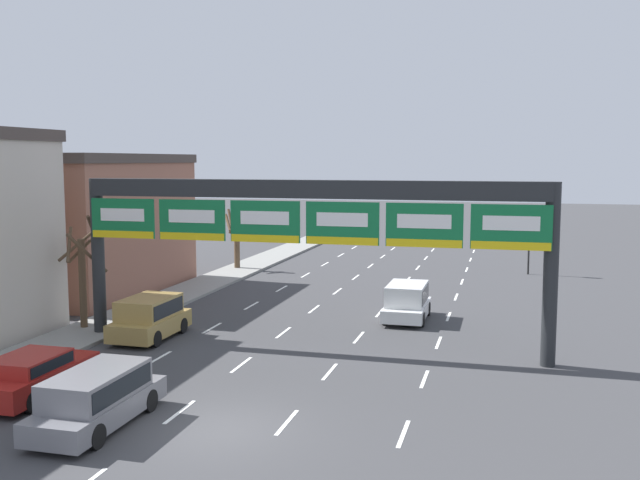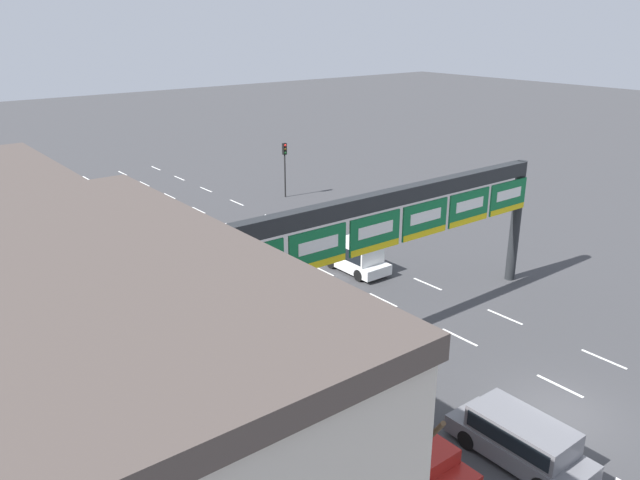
{
  "view_description": "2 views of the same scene",
  "coord_description": "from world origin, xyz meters",
  "px_view_note": "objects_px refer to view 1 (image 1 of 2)",
  "views": [
    {
      "loc": [
        7.5,
        -17.5,
        7.37
      ],
      "look_at": [
        0.21,
        10.11,
        4.15
      ],
      "focal_mm": 40.0,
      "sensor_mm": 36.0,
      "label": 1
    },
    {
      "loc": [
        -18.67,
        -9.79,
        13.56
      ],
      "look_at": [
        0.33,
        14.55,
        2.55
      ],
      "focal_mm": 35.0,
      "sensor_mm": 36.0,
      "label": 2
    }
  ],
  "objects_px": {
    "tree_bare_second": "(83,270)",
    "tree_bare_third": "(236,236)",
    "sign_gantry": "(305,216)",
    "traffic_light_near_gantry": "(530,226)",
    "suv_white": "(407,300)",
    "car_red": "(34,374)",
    "suv_gold": "(150,316)",
    "suv_grey": "(97,395)"
  },
  "relations": [
    {
      "from": "tree_bare_second",
      "to": "tree_bare_third",
      "type": "height_order",
      "value": "tree_bare_second"
    },
    {
      "from": "sign_gantry",
      "to": "traffic_light_near_gantry",
      "type": "height_order",
      "value": "sign_gantry"
    },
    {
      "from": "suv_white",
      "to": "tree_bare_second",
      "type": "height_order",
      "value": "tree_bare_second"
    },
    {
      "from": "sign_gantry",
      "to": "suv_white",
      "type": "xyz_separation_m",
      "value": [
        3.13,
        6.11,
        -4.3
      ]
    },
    {
      "from": "traffic_light_near_gantry",
      "to": "car_red",
      "type": "bearing_deg",
      "value": -118.27
    },
    {
      "from": "suv_gold",
      "to": "suv_white",
      "type": "bearing_deg",
      "value": 32.02
    },
    {
      "from": "traffic_light_near_gantry",
      "to": "tree_bare_third",
      "type": "relative_size",
      "value": 1.1
    },
    {
      "from": "sign_gantry",
      "to": "traffic_light_near_gantry",
      "type": "relative_size",
      "value": 4.28
    },
    {
      "from": "suv_gold",
      "to": "tree_bare_third",
      "type": "height_order",
      "value": "tree_bare_third"
    },
    {
      "from": "traffic_light_near_gantry",
      "to": "tree_bare_second",
      "type": "bearing_deg",
      "value": -132.55
    },
    {
      "from": "suv_gold",
      "to": "tree_bare_second",
      "type": "distance_m",
      "value": 3.9
    },
    {
      "from": "tree_bare_third",
      "to": "tree_bare_second",
      "type": "bearing_deg",
      "value": -90.13
    },
    {
      "from": "tree_bare_third",
      "to": "suv_grey",
      "type": "bearing_deg",
      "value": -76.23
    },
    {
      "from": "suv_white",
      "to": "traffic_light_near_gantry",
      "type": "xyz_separation_m",
      "value": [
        5.78,
        15.24,
        2.18
      ]
    },
    {
      "from": "sign_gantry",
      "to": "tree_bare_third",
      "type": "bearing_deg",
      "value": 118.88
    },
    {
      "from": "tree_bare_second",
      "to": "sign_gantry",
      "type": "bearing_deg",
      "value": -3.35
    },
    {
      "from": "suv_white",
      "to": "suv_gold",
      "type": "bearing_deg",
      "value": -147.98
    },
    {
      "from": "suv_gold",
      "to": "tree_bare_third",
      "type": "distance_m",
      "value": 18.73
    },
    {
      "from": "sign_gantry",
      "to": "traffic_light_near_gantry",
      "type": "bearing_deg",
      "value": 67.37
    },
    {
      "from": "tree_bare_third",
      "to": "traffic_light_near_gantry",
      "type": "bearing_deg",
      "value": 9.01
    },
    {
      "from": "suv_grey",
      "to": "tree_bare_third",
      "type": "relative_size",
      "value": 1.19
    },
    {
      "from": "suv_grey",
      "to": "tree_bare_second",
      "type": "relative_size",
      "value": 0.96
    },
    {
      "from": "sign_gantry",
      "to": "suv_gold",
      "type": "relative_size",
      "value": 4.69
    },
    {
      "from": "sign_gantry",
      "to": "suv_gold",
      "type": "xyz_separation_m",
      "value": [
        -6.69,
        -0.03,
        -4.27
      ]
    },
    {
      "from": "sign_gantry",
      "to": "suv_gold",
      "type": "height_order",
      "value": "sign_gantry"
    },
    {
      "from": "car_red",
      "to": "suv_gold",
      "type": "bearing_deg",
      "value": 90.29
    },
    {
      "from": "suv_gold",
      "to": "traffic_light_near_gantry",
      "type": "distance_m",
      "value": 26.56
    },
    {
      "from": "suv_grey",
      "to": "traffic_light_near_gantry",
      "type": "bearing_deg",
      "value": 68.2
    },
    {
      "from": "suv_grey",
      "to": "traffic_light_near_gantry",
      "type": "xyz_separation_m",
      "value": [
        12.25,
        30.63,
        2.23
      ]
    },
    {
      "from": "car_red",
      "to": "suv_white",
      "type": "bearing_deg",
      "value": 54.45
    },
    {
      "from": "suv_white",
      "to": "tree_bare_second",
      "type": "relative_size",
      "value": 0.81
    },
    {
      "from": "suv_gold",
      "to": "car_red",
      "type": "distance_m",
      "value": 7.55
    },
    {
      "from": "car_red",
      "to": "tree_bare_second",
      "type": "height_order",
      "value": "tree_bare_second"
    },
    {
      "from": "suv_grey",
      "to": "sign_gantry",
      "type": "bearing_deg",
      "value": 70.16
    },
    {
      "from": "suv_grey",
      "to": "tree_bare_second",
      "type": "bearing_deg",
      "value": 124.59
    },
    {
      "from": "sign_gantry",
      "to": "suv_gold",
      "type": "distance_m",
      "value": 7.94
    },
    {
      "from": "car_red",
      "to": "tree_bare_third",
      "type": "relative_size",
      "value": 1.12
    },
    {
      "from": "suv_grey",
      "to": "tree_bare_second",
      "type": "xyz_separation_m",
      "value": [
        -6.81,
        9.87,
        1.77
      ]
    },
    {
      "from": "sign_gantry",
      "to": "car_red",
      "type": "height_order",
      "value": "sign_gantry"
    },
    {
      "from": "sign_gantry",
      "to": "suv_grey",
      "type": "distance_m",
      "value": 10.78
    },
    {
      "from": "suv_gold",
      "to": "tree_bare_second",
      "type": "bearing_deg",
      "value": 169.82
    },
    {
      "from": "tree_bare_second",
      "to": "suv_gold",
      "type": "bearing_deg",
      "value": -10.18
    }
  ]
}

